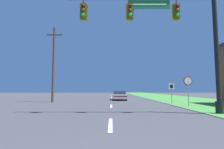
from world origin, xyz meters
TOP-DOWN VIEW (x-y plane):
  - grass_verge_right at (10.50, 30.00)m, footprint 10.00×110.00m
  - road_center_line at (0.00, 22.00)m, footprint 0.16×34.80m
  - signal_mast at (3.89, 9.07)m, footprint 9.33×0.47m
  - car_ahead at (1.11, 23.11)m, footprint 1.87×4.46m
  - stop_sign at (6.51, 13.47)m, footprint 0.76×0.07m
  - route_sign_post at (6.11, 16.45)m, footprint 0.55×0.06m
  - utility_pole_near at (-6.79, 18.90)m, footprint 1.80×0.26m

SIDE VIEW (x-z plane):
  - road_center_line at x=0.00m, z-range 0.00..0.01m
  - grass_verge_right at x=10.50m, z-range 0.00..0.04m
  - car_ahead at x=1.11m, z-range 0.01..1.20m
  - route_sign_post at x=6.11m, z-range 0.51..2.54m
  - stop_sign at x=6.51m, z-range 0.61..3.12m
  - utility_pole_near at x=-6.79m, z-range 0.15..8.97m
  - signal_mast at x=3.89m, z-range 1.02..8.94m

